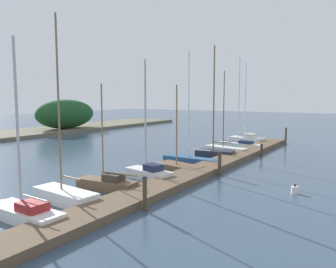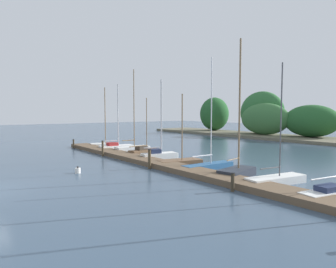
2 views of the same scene
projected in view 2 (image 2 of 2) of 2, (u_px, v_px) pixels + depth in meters
The scene contains 16 objects.
dock_pier at pixel (164, 165), 22.01m from camera, with size 32.11×1.80×0.35m.
far_shore at pixel (292, 122), 44.04m from camera, with size 67.30×8.23×7.10m.
sailboat_0 at pixel (105, 144), 34.70m from camera, with size 1.74×3.21×6.60m.
sailboat_1 at pixel (117, 146), 31.70m from camera, with size 1.17×3.67×6.69m.
sailboat_2 at pixel (133, 148), 30.22m from camera, with size 1.38×3.55×8.00m.
sailboat_3 at pixel (145, 151), 28.13m from camera, with size 1.23×3.49×5.18m.
sailboat_4 at pixel (160, 154), 25.57m from camera, with size 1.54×3.23×6.55m.
sailboat_5 at pixel (181, 161), 23.13m from camera, with size 2.02×3.60×5.27m.
sailboat_6 at pixel (210, 164), 21.44m from camera, with size 1.05×4.31×7.64m.
sailboat_7 at pixel (238, 169), 18.83m from camera, with size 1.78×3.03×8.29m.
sailboat_8 at pixel (278, 179), 16.97m from camera, with size 1.66×3.98×6.60m.
mooring_piling_0 at pixel (74, 144), 33.02m from camera, with size 0.20×0.20×0.98m.
mooring_piling_1 at pixel (103, 148), 27.21m from camera, with size 0.21×0.21×1.39m.
mooring_piling_2 at pixel (150, 159), 21.39m from camera, with size 0.24×0.24×1.36m.
mooring_piling_3 at pixel (233, 182), 15.33m from camera, with size 0.21×0.21×0.94m.
channel_buoy_0 at pixel (78, 170), 19.90m from camera, with size 0.35×0.35×0.46m.
Camera 2 is at (17.55, -1.63, 4.00)m, focal length 33.08 mm.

